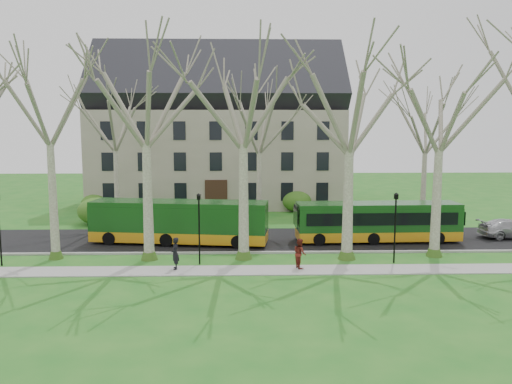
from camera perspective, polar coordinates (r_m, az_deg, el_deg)
The scene contains 14 objects.
ground at distance 32.09m, azimuth 4.54°, elevation -7.68°, with size 120.00×120.00×0.00m, color #1F651C.
sidewalk at distance 29.69m, azimuth 5.05°, elevation -8.87°, with size 70.00×2.00×0.06m, color gray.
road at distance 37.40m, azimuth 3.66°, elevation -5.44°, with size 80.00×8.00×0.06m, color black.
curb at distance 33.52m, azimuth 4.27°, elevation -6.89°, with size 80.00×0.25×0.14m, color #A5A39E.
building at distance 54.88m, azimuth -4.30°, elevation 7.12°, with size 26.50×12.20×16.00m.
tree_row_verge at distance 31.31m, azimuth 4.61°, elevation 4.93°, with size 49.00×7.00×14.00m.
tree_row_far at distance 41.92m, azimuth 1.25°, elevation 4.22°, with size 33.00×7.00×12.00m.
lamp_row at distance 30.55m, azimuth 4.78°, elevation -3.50°, with size 36.22×0.22×4.30m.
hedges at distance 45.43m, azimuth -3.15°, elevation -1.89°, with size 30.60×8.60×2.00m.
bus_lead at distance 36.21m, azimuth -8.74°, elevation -3.35°, with size 12.59×2.62×3.15m, color #134314, non-canonical shape.
bus_follow at distance 37.41m, azimuth 13.71°, elevation -3.29°, with size 11.74×2.45×2.93m, color #134314, non-canonical shape.
sedan at distance 42.27m, azimuth 27.13°, elevation -3.75°, with size 1.95×4.79×1.39m, color #B1B1B6.
pedestrian_a at distance 29.83m, azimuth -9.22°, elevation -6.94°, with size 0.68×0.45×1.88m, color black.
pedestrian_b at distance 29.81m, azimuth 5.04°, elevation -6.99°, with size 0.86×0.67×1.76m, color maroon.
Camera 1 is at (-3.29, -30.81, 8.36)m, focal length 35.00 mm.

